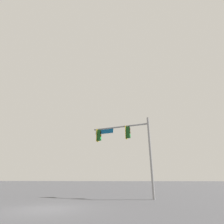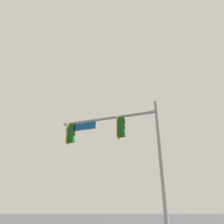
# 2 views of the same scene
# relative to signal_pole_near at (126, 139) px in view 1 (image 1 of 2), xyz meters

# --- Properties ---
(ground_plane) EXTENTS (400.00, 400.00, 0.00)m
(ground_plane) POSITION_rel_signal_pole_near_xyz_m (3.95, 6.63, -5.21)
(ground_plane) COLOR #38383A
(signal_pole_near) EXTENTS (5.77, 1.54, 7.14)m
(signal_pole_near) POSITION_rel_signal_pole_near_xyz_m (0.00, 0.00, 0.00)
(signal_pole_near) COLOR gray
(signal_pole_near) RESTS_ON ground_plane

